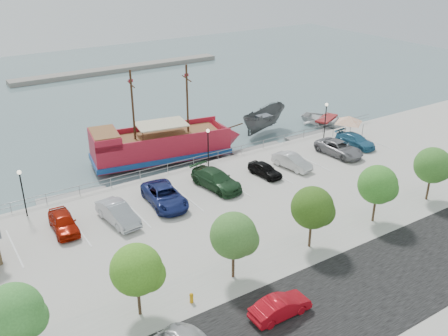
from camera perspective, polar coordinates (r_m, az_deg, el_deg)
ground at (r=46.81m, az=2.36°, el=-3.92°), size 160.00×160.00×0.00m
land_slab at (r=34.76m, az=23.62°, el=-17.01°), size 100.00×58.00×1.20m
street at (r=36.49m, az=17.32°, el=-12.45°), size 100.00×8.00×0.04m
sidewalk at (r=39.71m, az=10.78°, el=-8.35°), size 100.00×4.00×0.05m
seawall_railing at (r=52.05m, az=-2.54°, el=1.00°), size 50.00×0.06×1.00m
far_shore at (r=97.27m, az=-11.79°, el=11.04°), size 40.00×3.00×0.80m
pirate_ship at (r=55.41m, az=-5.99°, el=2.74°), size 17.59×7.43×10.94m
patrol_boat at (r=63.56m, az=4.57°, el=5.33°), size 8.02×4.81×2.92m
speedboat at (r=67.09m, az=11.61°, el=5.24°), size 7.03×7.92×1.36m
dock_west at (r=49.23m, az=-16.88°, el=-3.29°), size 6.79×2.74×0.38m
dock_mid at (r=57.91m, az=3.92°, el=2.04°), size 6.55×2.00×0.37m
dock_east at (r=62.89m, az=10.00°, el=3.59°), size 6.98×2.23×0.40m
canopy_tent at (r=59.80m, az=14.13°, el=5.78°), size 4.60×4.60×3.22m
street_sedan at (r=32.20m, az=6.45°, el=-15.49°), size 4.08×1.43×1.34m
fire_hydrant at (r=33.15m, az=-3.74°, el=-14.56°), size 0.26×0.26×0.76m
lamp_post_left at (r=44.40m, az=-22.14°, el=-1.82°), size 0.36×0.36×4.28m
lamp_post_mid at (r=50.09m, az=-1.83°, el=3.03°), size 0.36×0.36×4.28m
lamp_post_right at (r=59.41m, az=11.56°, el=6.05°), size 0.36×0.36×4.28m
tree_a at (r=29.61m, az=-22.56°, el=-15.15°), size 3.30×3.20×5.00m
tree_b at (r=30.90m, az=-9.67°, el=-11.50°), size 3.30×3.20×5.00m
tree_c at (r=33.63m, az=1.36°, el=-7.83°), size 3.30×3.20×5.00m
tree_d at (r=37.48m, az=10.29°, el=-4.60°), size 3.30×3.20×5.00m
tree_e at (r=42.15m, az=17.34°, el=-1.94°), size 3.30×3.20×5.00m
tree_f at (r=47.40m, az=22.89°, el=0.19°), size 3.30×3.20×5.00m
parked_car_a at (r=42.16m, az=-17.89°, el=-5.91°), size 2.06×4.61×1.54m
parked_car_b at (r=42.20m, az=-12.03°, el=-5.08°), size 2.31×5.14×1.64m
parked_car_c at (r=44.27m, az=-6.80°, el=-3.18°), size 3.24×6.17×1.66m
parked_car_d at (r=46.90m, az=-0.90°, el=-1.32°), size 3.20×6.05×1.67m
parked_car_e at (r=49.48m, az=4.70°, el=-0.19°), size 1.99×4.05×1.33m
parked_car_f at (r=51.46m, az=7.80°, el=0.75°), size 2.24×4.63×1.46m
parked_car_g at (r=55.57m, az=13.01°, el=2.21°), size 3.04×5.75×1.54m
parked_car_h at (r=58.43m, az=14.79°, el=3.07°), size 2.43×5.02×1.41m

